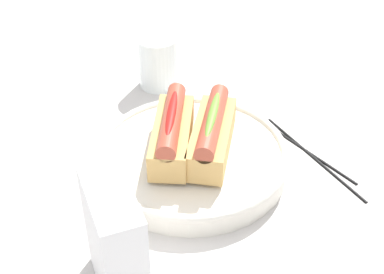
# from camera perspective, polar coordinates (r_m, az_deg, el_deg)

# --- Properties ---
(ground_plane) EXTENTS (2.40, 2.40, 0.00)m
(ground_plane) POSITION_cam_1_polar(r_m,az_deg,el_deg) (0.80, 0.98, -2.55)
(ground_plane) COLOR beige
(serving_bowl) EXTENTS (0.27, 0.27, 0.04)m
(serving_bowl) POSITION_cam_1_polar(r_m,az_deg,el_deg) (0.77, 0.00, -2.15)
(serving_bowl) COLOR silver
(serving_bowl) RESTS_ON ground_plane
(hotdog_front) EXTENTS (0.16, 0.10, 0.06)m
(hotdog_front) POSITION_cam_1_polar(r_m,az_deg,el_deg) (0.75, 2.11, 0.40)
(hotdog_front) COLOR tan
(hotdog_front) RESTS_ON serving_bowl
(hotdog_back) EXTENTS (0.16, 0.09, 0.06)m
(hotdog_back) POSITION_cam_1_polar(r_m,az_deg,el_deg) (0.75, -2.10, 0.56)
(hotdog_back) COLOR tan
(hotdog_back) RESTS_ON serving_bowl
(water_glass) EXTENTS (0.07, 0.07, 0.09)m
(water_glass) POSITION_cam_1_polar(r_m,az_deg,el_deg) (0.95, -3.55, 7.55)
(water_glass) COLOR white
(water_glass) RESTS_ON ground_plane
(napkin_box) EXTENTS (0.12, 0.06, 0.15)m
(napkin_box) POSITION_cam_1_polar(r_m,az_deg,el_deg) (0.59, -8.04, -10.99)
(napkin_box) COLOR white
(napkin_box) RESTS_ON ground_plane
(chopstick_near) EXTENTS (0.20, 0.11, 0.01)m
(chopstick_near) POSITION_cam_1_polar(r_m,az_deg,el_deg) (0.84, 11.12, -0.82)
(chopstick_near) COLOR black
(chopstick_near) RESTS_ON ground_plane
(chopstick_far) EXTENTS (0.21, 0.08, 0.01)m
(chopstick_far) POSITION_cam_1_polar(r_m,az_deg,el_deg) (0.82, 12.59, -2.00)
(chopstick_far) COLOR black
(chopstick_far) RESTS_ON ground_plane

